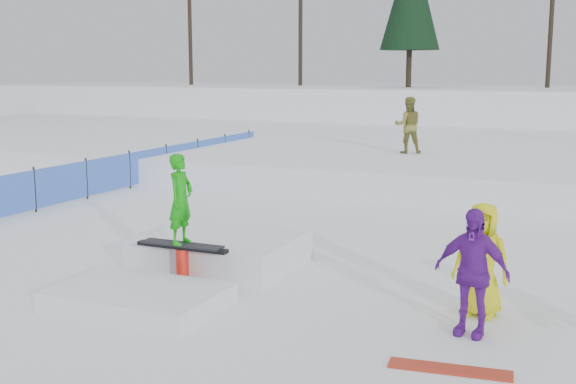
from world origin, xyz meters
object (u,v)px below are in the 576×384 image
at_px(safety_fence, 130,169).
at_px(spectator_purple, 472,272).
at_px(walker_olive, 408,125).
at_px(jib_rail_feature, 201,258).
at_px(spectator_yellow, 482,260).

height_order(safety_fence, spectator_purple, spectator_purple).
relative_size(walker_olive, spectator_purple, 1.04).
xyz_separation_m(safety_fence, spectator_purple, (11.00, -7.83, 0.29)).
relative_size(safety_fence, spectator_purple, 9.53).
relative_size(walker_olive, jib_rail_feature, 0.40).
bearing_deg(safety_fence, spectator_yellow, -32.52).
xyz_separation_m(safety_fence, spectator_yellow, (11.00, -7.01, 0.25)).
height_order(spectator_yellow, jib_rail_feature, jib_rail_feature).
relative_size(spectator_purple, jib_rail_feature, 0.38).
bearing_deg(walker_olive, jib_rail_feature, 67.06).
bearing_deg(walker_olive, spectator_purple, 86.83).
xyz_separation_m(spectator_purple, jib_rail_feature, (-4.56, 0.92, -0.54)).
bearing_deg(walker_olive, safety_fence, 15.65).
relative_size(safety_fence, walker_olive, 9.13).
bearing_deg(safety_fence, jib_rail_feature, -47.05).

